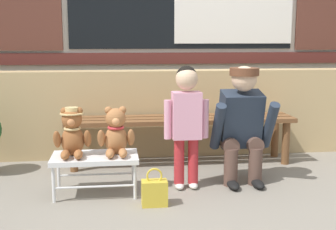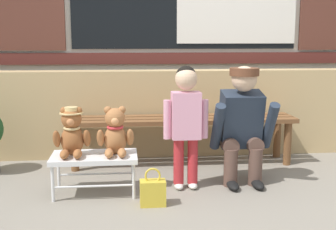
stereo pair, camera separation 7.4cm
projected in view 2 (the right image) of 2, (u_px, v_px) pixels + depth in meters
ground_plane at (220, 204)px, 3.18m from camera, size 60.00×60.00×0.00m
brick_low_wall at (190, 112)px, 4.50m from camera, size 6.65×0.25×0.85m
wooden_bench_long at (182, 124)px, 4.14m from camera, size 2.10×0.40×0.44m
small_display_bench at (94, 159)px, 3.35m from camera, size 0.64×0.36×0.30m
teddy_bear_with_hat at (72, 133)px, 3.30m from camera, size 0.28×0.27×0.36m
teddy_bear_plain at (115, 133)px, 3.33m from camera, size 0.28×0.26×0.36m
child_standing at (186, 114)px, 3.41m from camera, size 0.35×0.18×0.96m
adult_crouching at (243, 124)px, 3.58m from camera, size 0.50×0.49×0.95m
handbag_on_ground at (153, 192)px, 3.13m from camera, size 0.18×0.11×0.27m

